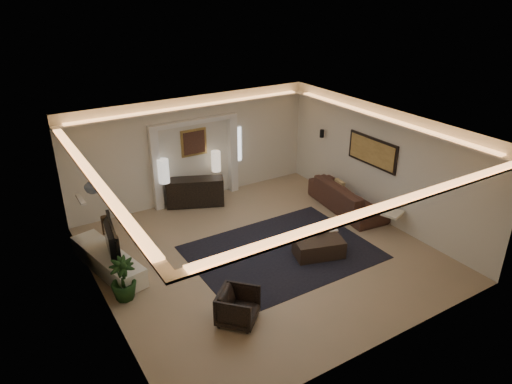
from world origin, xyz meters
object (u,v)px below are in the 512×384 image
console (195,192)px  armchair (238,307)px  sofa (347,197)px  coffee_table (319,248)px

console → armchair: 4.96m
sofa → coffee_table: (-2.13, -1.47, -0.15)m
console → sofa: console is taller
console → armchair: bearing=-82.6°
console → coffee_table: console is taller
sofa → coffee_table: size_ratio=2.28×
coffee_table → armchair: size_ratio=1.54×
sofa → armchair: sofa is taller
coffee_table → armchair: 2.80m
coffee_table → armchair: (-2.63, -0.96, 0.11)m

